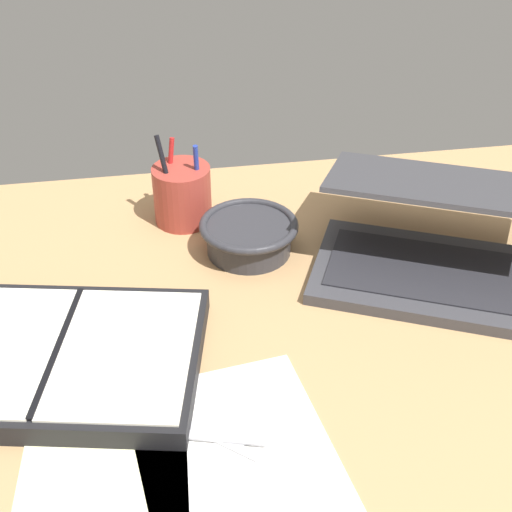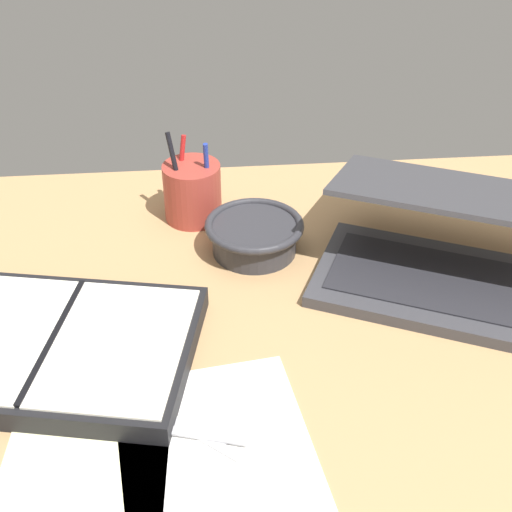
% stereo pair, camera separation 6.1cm
% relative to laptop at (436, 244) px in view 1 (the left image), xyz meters
% --- Properties ---
extents(desk_top, '(1.40, 1.00, 0.02)m').
position_rel_laptop_xyz_m(desk_top, '(-0.23, -0.12, -0.06)').
color(desk_top, tan).
rests_on(desk_top, ground).
extents(laptop, '(0.43, 0.40, 0.15)m').
position_rel_laptop_xyz_m(laptop, '(0.00, 0.00, 0.00)').
color(laptop, '#38383D').
rests_on(laptop, desk_top).
extents(bowl, '(0.15, 0.15, 0.05)m').
position_rel_laptop_xyz_m(bowl, '(-0.27, 0.10, -0.02)').
color(bowl, '#2D2D33').
rests_on(bowl, desk_top).
extents(pen_cup, '(0.10, 0.10, 0.16)m').
position_rel_laptop_xyz_m(pen_cup, '(-0.36, 0.21, 0.00)').
color(pen_cup, '#9E382D').
rests_on(pen_cup, desk_top).
extents(planner, '(0.40, 0.33, 0.03)m').
position_rel_laptop_xyz_m(planner, '(-0.54, -0.12, -0.03)').
color(planner, black).
rests_on(planner, desk_top).
extents(scissors, '(0.14, 0.10, 0.01)m').
position_rel_laptop_xyz_m(scissors, '(-0.40, -0.25, -0.05)').
color(scissors, '#B7B7BC').
rests_on(scissors, desk_top).
extents(paper_sheet_front, '(0.25, 0.31, 0.00)m').
position_rel_laptop_xyz_m(paper_sheet_front, '(-0.34, -0.30, -0.05)').
color(paper_sheet_front, white).
rests_on(paper_sheet_front, desk_top).
extents(paper_sheet_beside_planner, '(0.20, 0.25, 0.00)m').
position_rel_laptop_xyz_m(paper_sheet_beside_planner, '(-0.49, -0.30, -0.05)').
color(paper_sheet_beside_planner, '#F4EFB2').
rests_on(paper_sheet_beside_planner, desk_top).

